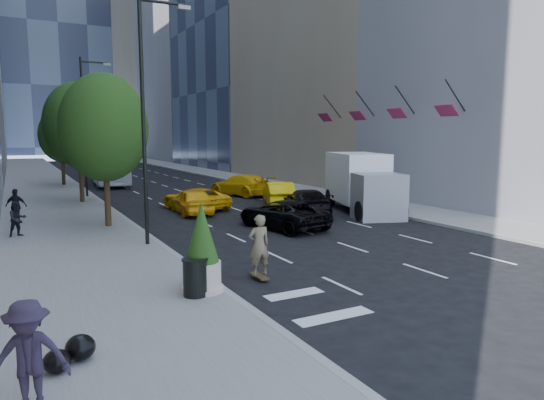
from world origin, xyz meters
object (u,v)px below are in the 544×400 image
black_sedan_mercedes (306,202)px  planter_shrub (202,249)px  skateboarder (259,249)px  city_bus (109,167)px  trash_can (195,278)px  black_sedan_lincoln (283,214)px  box_truck (362,182)px

black_sedan_mercedes → planter_shrub: (-10.38, -10.87, 0.64)m
skateboarder → city_bus: 34.22m
skateboarder → trash_can: bearing=21.8°
black_sedan_mercedes → planter_shrub: 15.04m
black_sedan_mercedes → black_sedan_lincoln: bearing=61.2°
black_sedan_lincoln → city_bus: 27.23m
skateboarder → black_sedan_mercedes: 13.13m
city_bus → box_truck: bearing=-62.3°
planter_shrub → black_sedan_lincoln: bearing=47.9°
city_bus → trash_can: (-3.72, -35.14, -0.93)m
city_bus → trash_can: size_ratio=11.20×
skateboarder → box_truck: (11.76, 9.56, 0.80)m
skateboarder → city_bus: city_bus is taller
city_bus → planter_shrub: size_ratio=4.40×
black_sedan_lincoln → trash_can: black_sedan_lincoln is taller
box_truck → black_sedan_lincoln: bearing=-142.0°
black_sedan_mercedes → box_truck: box_truck is taller
planter_shrub → city_bus: bearing=84.4°
black_sedan_lincoln → black_sedan_mercedes: 4.45m
skateboarder → box_truck: box_truck is taller
skateboarder → city_bus: size_ratio=0.17×
skateboarder → city_bus: bearing=-91.3°
city_bus → planter_shrub: city_bus is taller
skateboarder → black_sedan_mercedes: (8.23, 10.22, -0.24)m
planter_shrub → box_truck: bearing=36.3°
black_sedan_mercedes → trash_can: (-10.71, -11.18, -0.09)m
black_sedan_mercedes → box_truck: size_ratio=0.66×
black_sedan_mercedes → city_bus: city_bus is taller
trash_can → planter_shrub: (0.32, 0.31, 0.73)m
box_truck → planter_shrub: (-13.91, -10.21, -0.40)m
black_sedan_mercedes → box_truck: (3.53, -0.66, 1.04)m
black_sedan_lincoln → planter_shrub: size_ratio=1.99×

